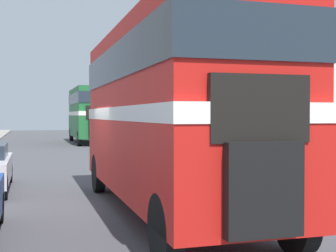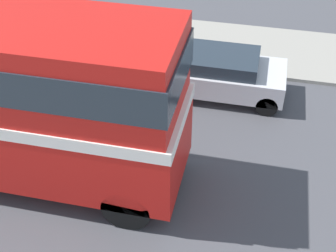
# 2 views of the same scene
# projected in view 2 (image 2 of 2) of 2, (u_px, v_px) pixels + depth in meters

# --- Properties ---
(ground_plane) EXTENTS (120.00, 120.00, 0.00)m
(ground_plane) POSITION_uv_depth(u_px,v_px,m) (86.00, 159.00, 12.33)
(ground_plane) COLOR #47474C
(sidewalk_left) EXTENTS (3.50, 120.00, 0.12)m
(sidewalk_left) POSITION_uv_depth(u_px,v_px,m) (150.00, 38.00, 17.43)
(sidewalk_left) COLOR gray
(sidewalk_left) RESTS_ON ground_plane
(car_parked_near) EXTENTS (1.83, 4.48, 1.44)m
(car_parked_near) POSITION_uv_depth(u_px,v_px,m) (26.00, 50.00, 15.33)
(car_parked_near) COLOR #1E479E
(car_parked_near) RESTS_ON ground_plane
(car_parked_mid) EXTENTS (1.80, 4.24, 1.40)m
(car_parked_mid) POSITION_uv_depth(u_px,v_px,m) (216.00, 73.00, 14.29)
(car_parked_mid) COLOR silver
(car_parked_mid) RESTS_ON ground_plane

